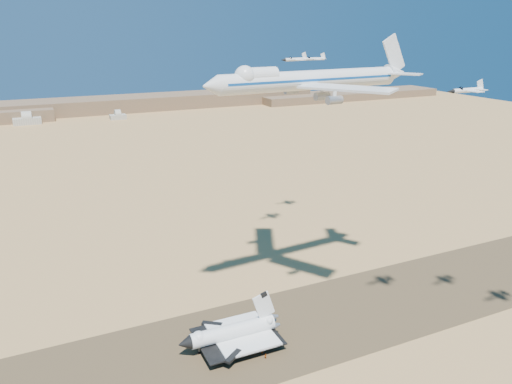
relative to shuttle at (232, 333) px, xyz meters
name	(u,v)px	position (x,y,z in m)	size (l,w,h in m)	color
ground	(251,339)	(7.37, 0.60, -4.87)	(1200.00, 1200.00, 0.00)	tan
runway	(251,339)	(7.37, 0.60, -4.84)	(600.00, 50.00, 0.06)	brown
ridgeline	(130,106)	(72.69, 527.90, 2.75)	(960.00, 90.00, 18.00)	brown
hangars	(23,121)	(-56.63, 479.03, -0.04)	(200.50, 29.50, 30.00)	#B1AE9D
shuttle	(232,333)	(0.00, 0.00, 0.00)	(36.70, 22.49, 18.13)	white
carrier_747	(305,80)	(36.07, 16.63, 82.66)	(85.93, 66.48, 21.41)	white
crew_a	(254,352)	(4.78, -8.15, -3.96)	(0.62, 0.41, 1.71)	#B8450A
crew_b	(266,356)	(7.38, -11.48, -3.93)	(0.86, 0.50, 1.78)	#B8450A
crew_c	(262,352)	(7.20, -9.02, -3.90)	(1.07, 0.55, 1.83)	#B8450A
chase_jet_a	(467,90)	(65.71, -27.73, 82.50)	(15.04, 8.02, 3.74)	white
chase_jet_d	(295,59)	(56.46, 60.61, 86.97)	(14.95, 8.52, 3.77)	white
chase_jet_e	(313,59)	(76.82, 78.45, 85.79)	(14.17, 7.72, 3.53)	white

